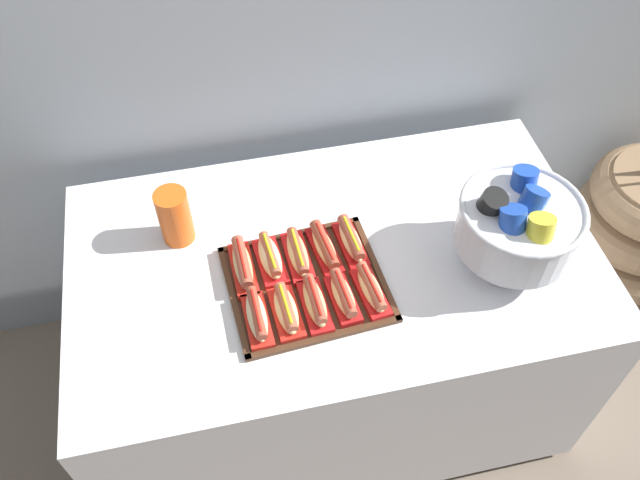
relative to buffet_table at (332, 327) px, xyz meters
The scene contains 16 objects.
ground_plane 0.41m from the buffet_table, ahead, with size 10.00×10.00×0.00m, color #7A6B5B.
buffet_table is the anchor object (origin of this frame).
floor_vase 1.25m from the buffet_table, 10.49° to the left, with size 0.53×0.53×1.15m.
serving_tray 0.39m from the buffet_table, 139.40° to the right, with size 0.43×0.39×0.01m.
hot_dog_0 0.50m from the buffet_table, 143.84° to the right, with size 0.06×0.17×0.06m.
hot_dog_1 0.47m from the buffet_table, 134.13° to the right, with size 0.08×0.16×0.06m.
hot_dog_2 0.45m from the buffet_table, 118.64° to the right, with size 0.07×0.17×0.06m.
hot_dog_3 0.43m from the buffet_table, 95.35° to the right, with size 0.07×0.16×0.06m.
hot_dog_4 0.43m from the buffet_table, 68.67° to the right, with size 0.08×0.17×0.06m.
hot_dog_5 0.48m from the buffet_table, behind, with size 0.06×0.18×0.07m.
hot_dog_6 0.44m from the buffet_table, behind, with size 0.08×0.17×0.06m.
hot_dog_7 0.41m from the buffet_table, behind, with size 0.07×0.17×0.06m.
hot_dog_8 0.40m from the buffet_table, 167.84° to the left, with size 0.08×0.18×0.06m.
hot_dog_9 0.41m from the buffet_table, 12.95° to the left, with size 0.07×0.17×0.06m.
punch_bowl 0.70m from the buffet_table, 14.77° to the right, with size 0.32×0.32×0.27m.
cup_stack 0.63m from the buffet_table, 158.85° to the left, with size 0.09×0.09×0.17m.
Camera 1 is at (-0.28, -1.08, 2.20)m, focal length 37.15 mm.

